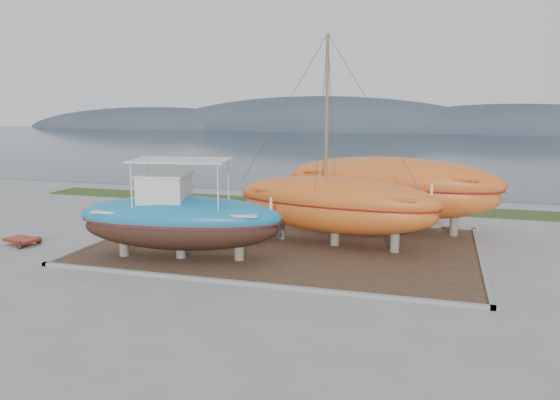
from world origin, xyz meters
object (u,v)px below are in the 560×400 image
(blue_caique, at_px, (180,209))
(red_trailer, at_px, (22,242))
(orange_sailboat, at_px, (336,142))
(white_dinghy, at_px, (148,220))
(orange_bare_hull, at_px, (390,195))

(blue_caique, xyz_separation_m, red_trailer, (-8.70, -0.01, -2.12))
(orange_sailboat, relative_size, red_trailer, 4.23)
(blue_caique, bearing_deg, white_dinghy, 124.26)
(orange_bare_hull, bearing_deg, white_dinghy, -153.25)
(orange_sailboat, bearing_deg, red_trailer, -154.99)
(orange_bare_hull, bearing_deg, blue_caique, -126.23)
(orange_sailboat, bearing_deg, blue_caique, -136.80)
(blue_caique, xyz_separation_m, orange_bare_hull, (8.51, 8.43, -0.29))
(blue_caique, bearing_deg, red_trailer, 170.88)
(blue_caique, height_order, white_dinghy, blue_caique)
(white_dinghy, distance_m, orange_sailboat, 11.32)
(white_dinghy, bearing_deg, orange_sailboat, -19.17)
(white_dinghy, bearing_deg, blue_caique, -64.68)
(red_trailer, bearing_deg, orange_sailboat, 26.84)
(white_dinghy, relative_size, orange_bare_hull, 0.32)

